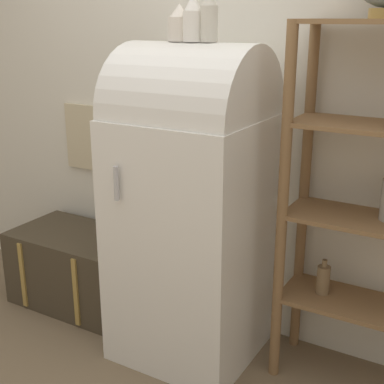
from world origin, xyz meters
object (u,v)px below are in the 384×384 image
at_px(vase_right, 209,16).
at_px(vase_left, 180,24).
at_px(refrigerator, 192,200).
at_px(suitcase_trunk, 77,267).
at_px(vase_center, 193,20).

bearing_deg(vase_right, vase_left, 174.90).
bearing_deg(refrigerator, vase_right, -4.54).
bearing_deg(vase_left, suitcase_trunk, 176.43).
relative_size(suitcase_trunk, vase_center, 3.74).
bearing_deg(vase_center, vase_left, 165.95).
distance_m(refrigerator, vase_right, 0.87).
bearing_deg(suitcase_trunk, refrigerator, -3.76).
height_order(vase_center, vase_right, vase_right).
xyz_separation_m(vase_left, vase_center, (0.08, -0.02, 0.02)).
bearing_deg(vase_center, suitcase_trunk, 175.41).
bearing_deg(suitcase_trunk, vase_left, -3.57).
distance_m(vase_left, vase_right, 0.17).
relative_size(refrigerator, vase_right, 6.73).
bearing_deg(refrigerator, vase_left, 174.21).
relative_size(refrigerator, vase_left, 9.72).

